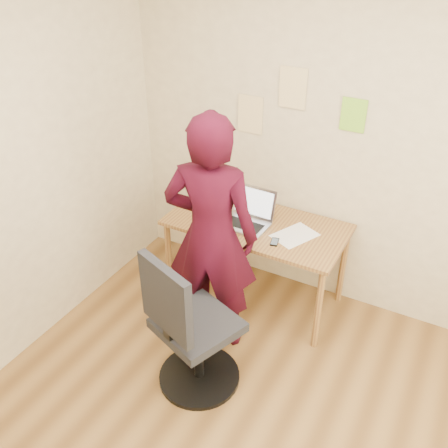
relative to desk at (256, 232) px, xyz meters
The scene contains 10 objects.
room 1.62m from the desk, 70.29° to the right, with size 3.58×3.58×2.78m.
desk is the anchor object (origin of this frame).
laptop 0.16m from the desk, 156.14° to the right, with size 0.37×0.33×0.26m.
paper_sheet 0.34m from the desk, ahead, with size 0.23×0.33×0.00m, color white.
phone 0.31m from the desk, 38.09° to the right, with size 0.08×0.12×0.01m.
wall_note_left 0.93m from the desk, 125.26° to the left, with size 0.21×0.00×0.30m, color #EED18E.
wall_note_mid 1.13m from the desk, 77.05° to the left, with size 0.21×0.00×0.30m, color #EED18E.
wall_note_right 1.15m from the desk, 33.22° to the left, with size 0.18×0.00×0.24m, color #8BD830.
office_chair 1.07m from the desk, 88.85° to the right, with size 0.62×0.63×1.09m.
person 0.61m from the desk, 99.79° to the right, with size 0.66×0.43×1.81m, color black.
Camera 1 is at (0.86, -1.66, 2.80)m, focal length 40.00 mm.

